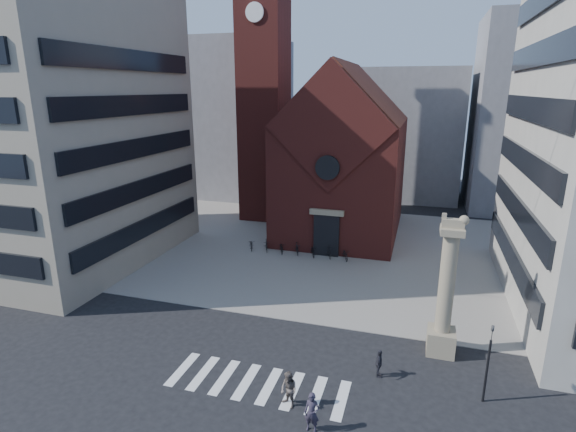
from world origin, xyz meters
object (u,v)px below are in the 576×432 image
at_px(pedestrian_0, 312,413).
at_px(pedestrian_1, 289,390).
at_px(pedestrian_2, 379,363).
at_px(scooter_0, 252,245).
at_px(traffic_light, 488,362).
at_px(lion_column, 445,300).

bearing_deg(pedestrian_0, pedestrian_1, 142.90).
bearing_deg(pedestrian_2, scooter_0, 36.62).
height_order(pedestrian_1, pedestrian_2, pedestrian_1).
bearing_deg(pedestrian_1, pedestrian_0, -8.95).
relative_size(traffic_light, scooter_0, 2.32).
height_order(lion_column, pedestrian_2, lion_column).
xyz_separation_m(traffic_light, pedestrian_2, (-5.31, 0.55, -1.47)).
bearing_deg(traffic_light, pedestrian_0, -150.23).
relative_size(pedestrian_1, scooter_0, 1.03).
bearing_deg(pedestrian_2, traffic_light, -99.12).
distance_m(lion_column, traffic_light, 4.62).
bearing_deg(pedestrian_0, lion_column, 58.78).
xyz_separation_m(pedestrian_0, scooter_0, (-11.51, 21.88, -0.45)).
xyz_separation_m(pedestrian_0, pedestrian_1, (-1.49, 1.27, -0.03)).
relative_size(pedestrian_2, scooter_0, 0.88).
height_order(pedestrian_0, scooter_0, pedestrian_0).
height_order(pedestrian_1, scooter_0, pedestrian_1).
relative_size(lion_column, pedestrian_2, 5.33).
relative_size(pedestrian_1, pedestrian_2, 1.18).
height_order(lion_column, scooter_0, lion_column).
xyz_separation_m(lion_column, scooter_0, (-17.37, 13.39, -2.92)).
distance_m(traffic_light, pedestrian_0, 9.14).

